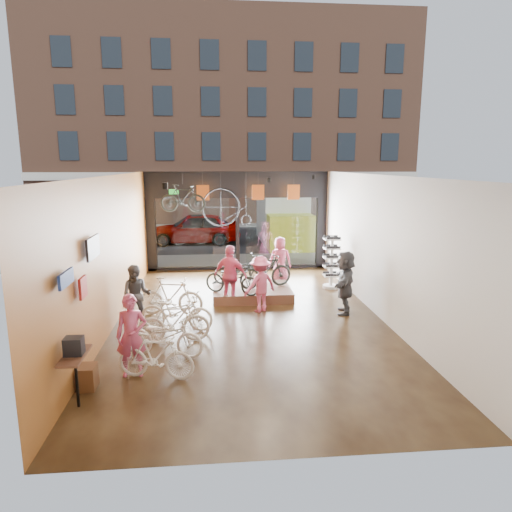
{
  "coord_description": "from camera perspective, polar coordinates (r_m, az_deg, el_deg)",
  "views": [
    {
      "loc": [
        -0.91,
        -11.65,
        4.08
      ],
      "look_at": [
        0.3,
        1.4,
        1.43
      ],
      "focal_mm": 32.0,
      "sensor_mm": 36.0,
      "label": 1
    }
  ],
  "objects": [
    {
      "name": "wall_right",
      "position": [
        12.65,
        15.29,
        1.11
      ],
      "size": [
        0.04,
        12.0,
        3.8
      ],
      "primitive_type": "cube",
      "color": "beige",
      "rests_on": "ground"
    },
    {
      "name": "wall_merch",
      "position": [
        8.96,
        -21.21,
        -7.44
      ],
      "size": [
        0.4,
        2.4,
        2.6
      ],
      "primitive_type": null,
      "color": "navy",
      "rests_on": "wall_left"
    },
    {
      "name": "jersey_left",
      "position": [
        16.88,
        -6.65,
        7.87
      ],
      "size": [
        0.45,
        0.03,
        0.55
      ],
      "primitive_type": "cube",
      "color": "#CC5919",
      "rests_on": "ceiling"
    },
    {
      "name": "storefront",
      "position": [
        17.8,
        -2.33,
        4.4
      ],
      "size": [
        7.0,
        0.26,
        3.8
      ],
      "primitive_type": null,
      "color": "black",
      "rests_on": "ground"
    },
    {
      "name": "wall_back",
      "position": [
        6.1,
        3.67,
        -9.51
      ],
      "size": [
        7.0,
        0.04,
        3.8
      ],
      "primitive_type": "cube",
      "color": "beige",
      "rests_on": "ground"
    },
    {
      "name": "jersey_mid",
      "position": [
        16.96,
        0.26,
        7.96
      ],
      "size": [
        0.45,
        0.03,
        0.55
      ],
      "primitive_type": "cube",
      "color": "#CC5919",
      "rests_on": "ceiling"
    },
    {
      "name": "display_platform",
      "position": [
        14.25,
        -0.54,
        -4.56
      ],
      "size": [
        2.4,
        1.8,
        0.3
      ],
      "primitive_type": "cube",
      "color": "#472F21",
      "rests_on": "ground_plane"
    },
    {
      "name": "ceiling",
      "position": [
        11.68,
        -0.84,
        10.17
      ],
      "size": [
        7.0,
        12.0,
        0.04
      ],
      "primitive_type": "cube",
      "color": "black",
      "rests_on": "ground"
    },
    {
      "name": "customer_1",
      "position": [
        12.12,
        -14.7,
        -4.73
      ],
      "size": [
        0.8,
        0.64,
        1.56
      ],
      "primitive_type": "imported",
      "rotation": [
        0.0,
        0.0,
        -0.06
      ],
      "color": "#3F3F44",
      "rests_on": "ground_plane"
    },
    {
      "name": "floor_bike_5",
      "position": [
        12.69,
        -10.61,
        -4.97
      ],
      "size": [
        1.85,
        0.85,
        1.07
      ],
      "primitive_type": "imported",
      "rotation": [
        0.0,
        0.0,
        1.37
      ],
      "color": "silver",
      "rests_on": "ground_plane"
    },
    {
      "name": "customer_2",
      "position": [
        13.32,
        -3.19,
        -2.43
      ],
      "size": [
        1.12,
        0.89,
        1.78
      ],
      "primitive_type": "imported",
      "rotation": [
        0.0,
        0.0,
        2.64
      ],
      "color": "#CC4C72",
      "rests_on": "ground_plane"
    },
    {
      "name": "floor_bike_1",
      "position": [
        9.16,
        -12.41,
        -12.12
      ],
      "size": [
        1.58,
        0.79,
        0.92
      ],
      "primitive_type": "imported",
      "rotation": [
        0.0,
        0.0,
        1.33
      ],
      "color": "silver",
      "rests_on": "ground_plane"
    },
    {
      "name": "box_truck",
      "position": [
        23.09,
        3.53,
        4.46
      ],
      "size": [
        2.17,
        6.52,
        2.57
      ],
      "primitive_type": null,
      "color": "silver",
      "rests_on": "street_road"
    },
    {
      "name": "floor_bike_2",
      "position": [
        10.11,
        -11.39,
        -9.8
      ],
      "size": [
        1.83,
        1.05,
        0.91
      ],
      "primitive_type": "imported",
      "rotation": [
        0.0,
        0.0,
        1.3
      ],
      "color": "silver",
      "rests_on": "ground_plane"
    },
    {
      "name": "display_bike_left",
      "position": [
        13.45,
        -2.96,
        -2.87
      ],
      "size": [
        1.83,
        1.35,
        0.92
      ],
      "primitive_type": "imported",
      "rotation": [
        0.0,
        0.0,
        1.09
      ],
      "color": "black",
      "rests_on": "display_platform"
    },
    {
      "name": "customer_4",
      "position": [
        15.89,
        3.02,
        -0.48
      ],
      "size": [
        0.82,
        0.57,
        1.6
      ],
      "primitive_type": "imported",
      "rotation": [
        0.0,
        0.0,
        3.06
      ],
      "color": "#CC4C72",
      "rests_on": "ground_plane"
    },
    {
      "name": "street_car",
      "position": [
        23.89,
        -7.7,
        3.46
      ],
      "size": [
        4.72,
        1.9,
        1.61
      ],
      "primitive_type": "imported",
      "rotation": [
        0.0,
        0.0,
        -1.57
      ],
      "color": "gray",
      "rests_on": "street_road"
    },
    {
      "name": "street_road",
      "position": [
        26.97,
        -3.3,
        2.7
      ],
      "size": [
        30.0,
        18.0,
        0.02
      ],
      "primitive_type": "cube",
      "color": "black",
      "rests_on": "ground"
    },
    {
      "name": "penny_farthing",
      "position": [
        16.55,
        -3.4,
        5.94
      ],
      "size": [
        1.72,
        0.06,
        1.37
      ],
      "primitive_type": null,
      "color": "black",
      "rests_on": "ceiling"
    },
    {
      "name": "jersey_right",
      "position": [
        17.14,
        4.72,
        7.96
      ],
      "size": [
        0.45,
        0.03,
        0.55
      ],
      "primitive_type": "cube",
      "color": "#CC5919",
      "rests_on": "ceiling"
    },
    {
      "name": "exit_sign",
      "position": [
        17.62,
        -10.23,
        7.91
      ],
      "size": [
        0.35,
        0.06,
        0.18
      ],
      "primitive_type": "cube",
      "color": "#198C26",
      "rests_on": "storefront"
    },
    {
      "name": "customer_5",
      "position": [
        12.81,
        11.06,
        -3.25
      ],
      "size": [
        0.98,
        1.71,
        1.76
      ],
      "primitive_type": "imported",
      "rotation": [
        0.0,
        0.0,
        4.41
      ],
      "color": "#3F3F44",
      "rests_on": "ground_plane"
    },
    {
      "name": "opposite_building",
      "position": [
        33.29,
        -3.86,
        16.45
      ],
      "size": [
        26.0,
        5.0,
        14.0
      ],
      "primitive_type": "cube",
      "color": "brown",
      "rests_on": "ground"
    },
    {
      "name": "hung_bike",
      "position": [
        15.92,
        -9.14,
        7.14
      ],
      "size": [
        1.64,
        0.77,
        0.95
      ],
      "primitive_type": "imported",
      "rotation": [
        0.0,
        0.0,
        1.36
      ],
      "color": "black",
      "rests_on": "ceiling"
    },
    {
      "name": "customer_3",
      "position": [
        12.73,
        0.52,
        -3.53
      ],
      "size": [
        1.18,
        1.03,
        1.58
      ],
      "primitive_type": "imported",
      "rotation": [
        0.0,
        0.0,
        3.69
      ],
      "color": "#CC4C72",
      "rests_on": "ground_plane"
    },
    {
      "name": "display_bike_mid",
      "position": [
        14.1,
        1.22,
        -1.92
      ],
      "size": [
        1.81,
        1.02,
        1.05
      ],
      "primitive_type": "imported",
      "rotation": [
        0.0,
        0.0,
        1.9
      ],
      "color": "black",
      "rests_on": "display_platform"
    },
    {
      "name": "sidewalk_far",
      "position": [
        30.92,
        -3.57,
        3.95
      ],
      "size": [
        30.0,
        2.0,
        0.12
      ],
      "primitive_type": "cube",
      "color": "slate",
      "rests_on": "ground"
    },
    {
      "name": "sunglasses_rack",
      "position": [
        15.33,
        9.41,
        -0.73
      ],
      "size": [
        0.6,
        0.52,
        1.77
      ],
      "primitive_type": null,
      "rotation": [
        0.0,
        0.0,
        0.19
      ],
      "color": "white",
      "rests_on": "ground_plane"
    },
    {
      "name": "floor_bike_3",
      "position": [
        10.81,
        -10.23,
        -8.09
      ],
      "size": [
        1.7,
        0.62,
        1.0
      ],
      "primitive_type": "imported",
      "rotation": [
        0.0,
        0.0,
        1.66
      ],
      "color": "silver",
      "rests_on": "ground_plane"
    },
    {
      "name": "customer_0",
      "position": [
        9.27,
        -15.28,
        -9.57
      ],
      "size": [
        0.63,
        0.45,
        1.64
      ],
      "primitive_type": "imported",
      "rotation": [
        0.0,
        0.0,
        0.1
      ],
      "color": "#CC4C72",
      "rests_on": "ground_plane"
    },
    {
      "name": "sidewalk_near",
      "position": [
        19.29,
        -2.47,
        -0.6
      ],
      "size": [
        30.0,
        2.4,
        0.12
      ],
      "primitive_type": "cube",
      "color": "slate",
      "rests_on": "ground"
    },
    {
      "name": "ground_plane",
      "position": [
        12.38,
        -0.79,
        -7.9
      ],
      "size": [
        7.0,
        12.0,
        0.04
      ],
      "primitive_type": "cube",
      "color": "black",
      "rests_on": "ground"
    },
    {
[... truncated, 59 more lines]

